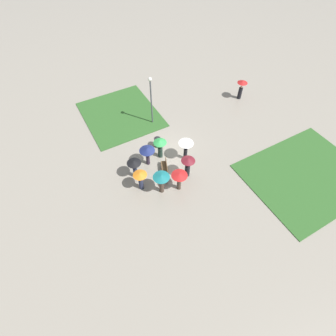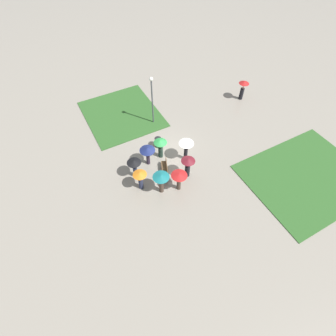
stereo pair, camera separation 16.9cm
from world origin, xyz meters
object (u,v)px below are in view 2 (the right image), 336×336
object	(u,v)px
lamp_post	(152,95)
crowd_person_teal	(161,179)
lone_walker_far_path	(243,88)
crowd_person_green	(160,145)
trash_bin	(158,142)
crowd_person_white	(186,146)
crowd_person_orange	(140,177)
crowd_person_red	(179,177)
crowd_person_maroon	(188,164)
park_bench	(166,169)
crowd_person_navy	(147,151)
crowd_person_black	(134,165)

from	to	relation	value
lamp_post	crowd_person_teal	xyz separation A→B (m)	(7.02, -2.80, -1.50)
lone_walker_far_path	crowd_person_green	bearing A→B (deg)	75.98
trash_bin	crowd_person_white	distance (m)	2.82
crowd_person_teal	crowd_person_orange	world-z (taller)	crowd_person_teal
crowd_person_orange	lamp_post	bearing A→B (deg)	-124.30
crowd_person_red	crowd_person_green	xyz separation A→B (m)	(-3.43, 0.29, -0.08)
crowd_person_red	crowd_person_maroon	world-z (taller)	crowd_person_maroon
crowd_person_orange	crowd_person_teal	bearing A→B (deg)	139.28
crowd_person_red	lamp_post	bearing A→B (deg)	-97.58
park_bench	crowd_person_orange	world-z (taller)	crowd_person_orange
crowd_person_maroon	trash_bin	bearing A→B (deg)	6.59
crowd_person_navy	lone_walker_far_path	bearing A→B (deg)	110.76
park_bench	lone_walker_far_path	bearing A→B (deg)	136.26
crowd_person_black	crowd_person_maroon	distance (m)	3.89
crowd_person_green	crowd_person_teal	bearing A→B (deg)	-153.52
crowd_person_black	lone_walker_far_path	bearing A→B (deg)	104.00
lamp_post	crowd_person_black	world-z (taller)	lamp_post
trash_bin	crowd_person_white	world-z (taller)	crowd_person_white
park_bench	crowd_person_red	bearing A→B (deg)	28.80
lamp_post	crowd_person_red	world-z (taller)	lamp_post
crowd_person_maroon	lone_walker_far_path	distance (m)	11.18
crowd_person_green	crowd_person_navy	size ratio (longest dim) A/B	1.04
crowd_person_black	crowd_person_navy	bearing A→B (deg)	113.21
crowd_person_red	crowd_person_maroon	bearing A→B (deg)	-142.19
crowd_person_black	lone_walker_far_path	xyz separation A→B (m)	(-3.96, 13.06, -0.00)
crowd_person_orange	lone_walker_far_path	size ratio (longest dim) A/B	0.90
crowd_person_black	lone_walker_far_path	size ratio (longest dim) A/B	0.90
trash_bin	crowd_person_navy	size ratio (longest dim) A/B	0.51
park_bench	crowd_person_green	xyz separation A→B (m)	(-1.74, 0.48, 0.78)
crowd_person_orange	crowd_person_navy	world-z (taller)	crowd_person_orange
lamp_post	trash_bin	bearing A→B (deg)	-18.79
park_bench	lone_walker_far_path	xyz separation A→B (m)	(-4.81, 10.95, 0.81)
crowd_person_red	crowd_person_white	distance (m)	2.98
crowd_person_teal	lone_walker_far_path	distance (m)	13.45
crowd_person_orange	crowd_person_navy	xyz separation A→B (m)	(-1.86, 1.46, 0.15)
lamp_post	crowd_person_black	size ratio (longest dim) A/B	2.61
crowd_person_green	crowd_person_navy	xyz separation A→B (m)	(0.22, -1.20, 0.14)
lamp_post	crowd_person_navy	bearing A→B (deg)	-30.86
crowd_person_maroon	lone_walker_far_path	xyz separation A→B (m)	(-5.74, 9.60, -0.01)
lone_walker_far_path	crowd_person_navy	bearing A→B (deg)	75.35
crowd_person_orange	lone_walker_far_path	distance (m)	14.11
crowd_person_black	crowd_person_green	bearing A→B (deg)	106.14
lamp_post	lone_walker_far_path	xyz separation A→B (m)	(0.90, 9.17, -1.64)
park_bench	crowd_person_white	size ratio (longest dim) A/B	0.92
park_bench	crowd_person_navy	xyz separation A→B (m)	(-1.53, -0.72, 0.92)
crowd_person_red	crowd_person_orange	size ratio (longest dim) A/B	0.99
crowd_person_maroon	crowd_person_white	distance (m)	1.70
lamp_post	trash_bin	world-z (taller)	lamp_post
lamp_post	crowd_person_orange	distance (m)	7.43
trash_bin	crowd_person_green	world-z (taller)	crowd_person_green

